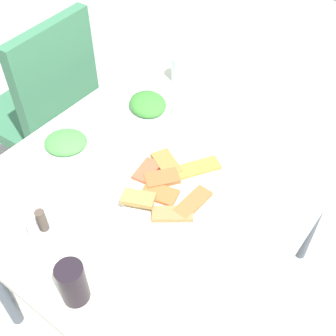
{
  "coord_description": "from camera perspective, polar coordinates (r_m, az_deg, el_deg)",
  "views": [
    {
      "loc": [
        -0.71,
        -0.55,
        1.69
      ],
      "look_at": [
        -0.02,
        -0.02,
        0.77
      ],
      "focal_mm": 45.83,
      "sensor_mm": 36.0,
      "label": 1
    }
  ],
  "objects": [
    {
      "name": "dining_chair",
      "position": [
        1.94,
        -15.95,
        8.21
      ],
      "size": [
        0.44,
        0.45,
        0.93
      ],
      "color": "#3B7852",
      "rests_on": "ground_plane"
    },
    {
      "name": "drinking_glass",
      "position": [
        1.63,
        1.63,
        13.08
      ],
      "size": [
        0.07,
        0.07,
        0.1
      ],
      "primitive_type": "cylinder",
      "color": "silver",
      "rests_on": "dining_table"
    },
    {
      "name": "salad_plate_greens",
      "position": [
        1.4,
        -13.4,
        3.18
      ],
      "size": [
        0.19,
        0.19,
        0.04
      ],
      "color": "white",
      "rests_on": "dining_table"
    },
    {
      "name": "condiment_caddy",
      "position": [
        1.18,
        -16.76,
        -7.81
      ],
      "size": [
        0.09,
        0.09,
        0.08
      ],
      "color": "#B2B2B7",
      "rests_on": "dining_table"
    },
    {
      "name": "salad_plate_rice",
      "position": [
        1.5,
        -2.73,
        8.3
      ],
      "size": [
        0.21,
        0.21,
        0.06
      ],
      "color": "white",
      "rests_on": "dining_table"
    },
    {
      "name": "paper_napkin",
      "position": [
        1.6,
        5.95,
        10.06
      ],
      "size": [
        0.16,
        0.16,
        0.0
      ],
      "primitive_type": "cube",
      "rotation": [
        0.0,
        0.0,
        -0.26
      ],
      "color": "white",
      "rests_on": "dining_table"
    },
    {
      "name": "ground_plane",
      "position": [
        1.91,
        -0.14,
        -15.29
      ],
      "size": [
        6.0,
        6.0,
        0.0
      ],
      "primitive_type": "plane",
      "color": "#BAB4AC"
    },
    {
      "name": "fork",
      "position": [
        1.59,
        6.5,
        9.94
      ],
      "size": [
        0.2,
        0.07,
        0.0
      ],
      "primitive_type": "cube",
      "rotation": [
        0.0,
        0.0,
        0.27
      ],
      "color": "silver",
      "rests_on": "paper_napkin"
    },
    {
      "name": "spoon",
      "position": [
        1.61,
        5.41,
        10.42
      ],
      "size": [
        0.18,
        0.08,
        0.0
      ],
      "primitive_type": "cube",
      "rotation": [
        0.0,
        0.0,
        0.36
      ],
      "color": "silver",
      "rests_on": "paper_napkin"
    },
    {
      "name": "soda_can",
      "position": [
        1.03,
        -12.56,
        -14.71
      ],
      "size": [
        0.07,
        0.07,
        0.12
      ],
      "primitive_type": "cylinder",
      "rotation": [
        0.0,
        0.0,
        1.58
      ],
      "color": "black",
      "rests_on": "dining_table"
    },
    {
      "name": "pide_platter",
      "position": [
        1.25,
        0.25,
        -2.28
      ],
      "size": [
        0.32,
        0.31,
        0.04
      ],
      "color": "white",
      "rests_on": "dining_table"
    },
    {
      "name": "dining_table",
      "position": [
        1.37,
        -0.19,
        -2.23
      ],
      "size": [
        1.09,
        0.9,
        0.74
      ],
      "color": "silver",
      "rests_on": "ground_plane"
    }
  ]
}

